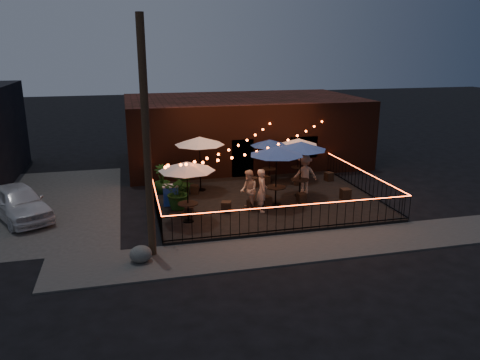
# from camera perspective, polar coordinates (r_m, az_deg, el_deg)

# --- Properties ---
(ground) EXTENTS (110.00, 110.00, 0.00)m
(ground) POSITION_cam_1_polar(r_m,az_deg,el_deg) (20.05, 4.56, -4.48)
(ground) COLOR black
(ground) RESTS_ON ground
(patio) EXTENTS (10.00, 8.00, 0.15)m
(patio) POSITION_cam_1_polar(r_m,az_deg,el_deg) (21.82, 2.91, -2.52)
(patio) COLOR black
(patio) RESTS_ON ground
(sidewalk) EXTENTS (18.00, 2.50, 0.05)m
(sidewalk) POSITION_cam_1_polar(r_m,az_deg,el_deg) (17.22, 7.98, -8.05)
(sidewalk) COLOR #3A3836
(sidewalk) RESTS_ON ground
(brick_building) EXTENTS (14.00, 8.00, 4.00)m
(brick_building) POSITION_cam_1_polar(r_m,az_deg,el_deg) (29.09, 0.33, 6.11)
(brick_building) COLOR black
(brick_building) RESTS_ON ground
(utility_pole) EXTENTS (0.26, 0.26, 8.00)m
(utility_pole) POSITION_cam_1_polar(r_m,az_deg,el_deg) (15.50, -11.32, 4.53)
(utility_pole) COLOR #332715
(utility_pole) RESTS_ON ground
(fence_front) EXTENTS (10.00, 0.04, 1.04)m
(fence_front) POSITION_cam_1_polar(r_m,az_deg,el_deg) (18.05, 6.60, -4.65)
(fence_front) COLOR black
(fence_front) RESTS_ON patio
(fence_left) EXTENTS (0.04, 8.00, 1.04)m
(fence_left) POSITION_cam_1_polar(r_m,az_deg,el_deg) (20.81, -10.38, -1.99)
(fence_left) COLOR black
(fence_left) RESTS_ON patio
(fence_right) EXTENTS (0.04, 8.00, 1.04)m
(fence_right) POSITION_cam_1_polar(r_m,az_deg,el_deg) (23.53, 14.68, -0.15)
(fence_right) COLOR black
(fence_right) RESTS_ON patio
(festoon_lights) EXTENTS (10.02, 8.72, 1.32)m
(festoon_lights) POSITION_cam_1_polar(r_m,az_deg,el_deg) (20.62, 0.56, 3.46)
(festoon_lights) COLOR #E74412
(festoon_lights) RESTS_ON ground
(cafe_table_0) EXTENTS (2.67, 2.67, 2.49)m
(cafe_table_0) POSITION_cam_1_polar(r_m,az_deg,el_deg) (18.48, -6.51, 1.58)
(cafe_table_0) COLOR black
(cafe_table_0) RESTS_ON patio
(cafe_table_1) EXTENTS (2.97, 2.97, 2.68)m
(cafe_table_1) POSITION_cam_1_polar(r_m,az_deg,el_deg) (22.59, -4.95, 4.70)
(cafe_table_1) COLOR black
(cafe_table_1) RESTS_ON patio
(cafe_table_2) EXTENTS (2.68, 2.68, 2.67)m
(cafe_table_2) POSITION_cam_1_polar(r_m,az_deg,el_deg) (20.42, 4.48, 3.47)
(cafe_table_2) COLOR black
(cafe_table_2) RESTS_ON patio
(cafe_table_3) EXTENTS (2.69, 2.69, 2.23)m
(cafe_table_3) POSITION_cam_1_polar(r_m,az_deg,el_deg) (24.18, 3.64, 4.50)
(cafe_table_3) COLOR black
(cafe_table_3) RESTS_ON patio
(cafe_table_4) EXTENTS (2.58, 2.58, 2.63)m
(cafe_table_4) POSITION_cam_1_polar(r_m,az_deg,el_deg) (21.79, 7.47, 4.09)
(cafe_table_4) COLOR black
(cafe_table_4) RESTS_ON patio
(cafe_table_5) EXTENTS (2.06, 2.06, 2.22)m
(cafe_table_5) POSITION_cam_1_polar(r_m,az_deg,el_deg) (24.69, 7.16, 4.61)
(cafe_table_5) COLOR black
(cafe_table_5) RESTS_ON patio
(bistro_chair_0) EXTENTS (0.43, 0.43, 0.41)m
(bistro_chair_0) POSITION_cam_1_polar(r_m,az_deg,el_deg) (19.71, -6.23, -3.79)
(bistro_chair_0) COLOR black
(bistro_chair_0) RESTS_ON patio
(bistro_chair_1) EXTENTS (0.51, 0.51, 0.47)m
(bistro_chair_1) POSITION_cam_1_polar(r_m,az_deg,el_deg) (20.01, -1.70, -3.31)
(bistro_chair_1) COLOR black
(bistro_chair_1) RESTS_ON patio
(bistro_chair_2) EXTENTS (0.45, 0.45, 0.41)m
(bistro_chair_2) POSITION_cam_1_polar(r_m,az_deg,el_deg) (22.12, -8.64, -1.66)
(bistro_chair_2) COLOR black
(bistro_chair_2) RESTS_ON patio
(bistro_chair_3) EXTENTS (0.44, 0.44, 0.43)m
(bistro_chair_3) POSITION_cam_1_polar(r_m,az_deg,el_deg) (22.59, -5.55, -1.14)
(bistro_chair_3) COLOR black
(bistro_chair_3) RESTS_ON patio
(bistro_chair_4) EXTENTS (0.39, 0.39, 0.40)m
(bistro_chair_4) POSITION_cam_1_polar(r_m,az_deg,el_deg) (20.39, 1.42, -3.03)
(bistro_chair_4) COLOR black
(bistro_chair_4) RESTS_ON patio
(bistro_chair_5) EXTENTS (0.50, 0.50, 0.47)m
(bistro_chair_5) POSITION_cam_1_polar(r_m,az_deg,el_deg) (20.73, 3.19, -2.63)
(bistro_chair_5) COLOR black
(bistro_chair_5) RESTS_ON patio
(bistro_chair_6) EXTENTS (0.45, 0.45, 0.48)m
(bistro_chair_6) POSITION_cam_1_polar(r_m,az_deg,el_deg) (23.60, 1.61, -0.26)
(bistro_chair_6) COLOR black
(bistro_chair_6) RESTS_ON patio
(bistro_chair_7) EXTENTS (0.51, 0.51, 0.47)m
(bistro_chair_7) POSITION_cam_1_polar(r_m,az_deg,el_deg) (23.92, 3.09, -0.07)
(bistro_chair_7) COLOR black
(bistro_chair_7) RESTS_ON patio
(bistro_chair_8) EXTENTS (0.39, 0.39, 0.43)m
(bistro_chair_8) POSITION_cam_1_polar(r_m,az_deg,el_deg) (21.43, 7.50, -2.17)
(bistro_chair_8) COLOR black
(bistro_chair_8) RESTS_ON patio
(bistro_chair_9) EXTENTS (0.44, 0.44, 0.50)m
(bistro_chair_9) POSITION_cam_1_polar(r_m,az_deg,el_deg) (22.21, 12.72, -1.68)
(bistro_chair_9) COLOR black
(bistro_chair_9) RESTS_ON patio
(bistro_chair_10) EXTENTS (0.49, 0.49, 0.45)m
(bistro_chair_10) POSITION_cam_1_polar(r_m,az_deg,el_deg) (24.11, 7.04, -0.05)
(bistro_chair_10) COLOR black
(bistro_chair_10) RESTS_ON patio
(bistro_chair_11) EXTENTS (0.46, 0.46, 0.45)m
(bistro_chair_11) POSITION_cam_1_polar(r_m,az_deg,el_deg) (25.11, 10.79, 0.42)
(bistro_chair_11) COLOR black
(bistro_chair_11) RESTS_ON patio
(patron_a) EXTENTS (0.56, 0.75, 1.87)m
(patron_a) POSITION_cam_1_polar(r_m,az_deg,el_deg) (19.94, 2.71, -1.27)
(patron_a) COLOR beige
(patron_a) RESTS_ON patio
(patron_b) EXTENTS (0.69, 0.88, 1.77)m
(patron_b) POSITION_cam_1_polar(r_m,az_deg,el_deg) (20.10, 1.07, -1.25)
(patron_b) COLOR #CDAF8C
(patron_b) RESTS_ON patio
(patron_c) EXTENTS (1.24, 0.73, 1.89)m
(patron_c) POSITION_cam_1_polar(r_m,az_deg,el_deg) (22.62, 7.88, 0.72)
(patron_c) COLOR tan
(patron_c) RESTS_ON patio
(potted_shrub_a) EXTENTS (1.69, 1.57, 1.55)m
(potted_shrub_a) POSITION_cam_1_polar(r_m,az_deg,el_deg) (20.42, -7.41, -1.43)
(potted_shrub_a) COLOR #133C12
(potted_shrub_a) RESTS_ON patio
(potted_shrub_b) EXTENTS (0.93, 0.80, 1.47)m
(potted_shrub_b) POSITION_cam_1_polar(r_m,az_deg,el_deg) (22.03, -6.70, -0.22)
(potted_shrub_b) COLOR #133E10
(potted_shrub_b) RESTS_ON patio
(potted_shrub_c) EXTENTS (0.97, 0.97, 1.38)m
(potted_shrub_c) POSITION_cam_1_polar(r_m,az_deg,el_deg) (22.78, -9.46, 0.09)
(potted_shrub_c) COLOR #12380C
(potted_shrub_c) RESTS_ON patio
(cooler) EXTENTS (0.75, 0.58, 0.92)m
(cooler) POSITION_cam_1_polar(r_m,az_deg,el_deg) (21.05, -8.42, -1.82)
(cooler) COLOR #2146B4
(cooler) RESTS_ON patio
(boulder) EXTENTS (0.99, 0.91, 0.64)m
(boulder) POSITION_cam_1_polar(r_m,az_deg,el_deg) (16.13, -12.01, -8.83)
(boulder) COLOR #44433F
(boulder) RESTS_ON ground
(car_white) EXTENTS (3.52, 4.57, 1.45)m
(car_white) POSITION_cam_1_polar(r_m,az_deg,el_deg) (21.60, -25.38, -2.47)
(car_white) COLOR silver
(car_white) RESTS_ON ground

